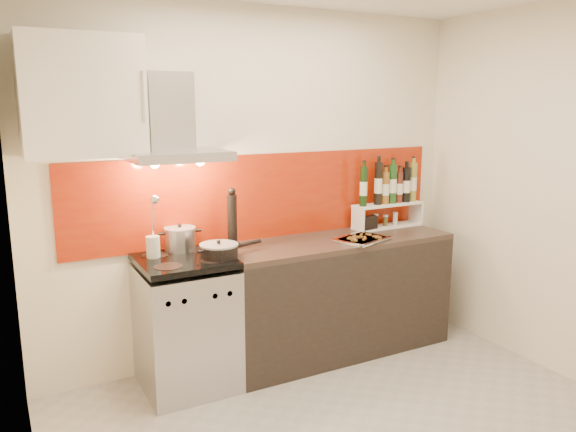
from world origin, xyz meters
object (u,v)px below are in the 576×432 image
saute_pan (220,250)px  stock_pot (180,239)px  pepper_mill (232,220)px  baking_tray (361,239)px  counter (336,295)px  range_stove (187,325)px

saute_pan → stock_pot: bearing=120.3°
saute_pan → pepper_mill: size_ratio=1.11×
stock_pot → baking_tray: stock_pot is taller
counter → stock_pot: (-1.16, 0.20, 0.54)m
counter → baking_tray: bearing=-49.5°
baking_tray → range_stove: bearing=173.9°
range_stove → saute_pan: saute_pan is taller
saute_pan → pepper_mill: (0.17, 0.19, 0.16)m
counter → baking_tray: (0.12, -0.15, 0.47)m
range_stove → stock_pot: (0.04, 0.20, 0.55)m
stock_pot → pepper_mill: 0.38m
counter → pepper_mill: (-0.81, 0.09, 0.66)m
range_stove → pepper_mill: pepper_mill is taller
range_stove → saute_pan: (0.22, -0.09, 0.51)m
pepper_mill → baking_tray: size_ratio=0.95×
range_stove → counter: size_ratio=0.51×
counter → stock_pot: 1.29m
stock_pot → baking_tray: bearing=-15.1°
range_stove → pepper_mill: bearing=14.2°
counter → saute_pan: (-0.98, -0.10, 0.51)m
range_stove → stock_pot: stock_pot is taller
stock_pot → baking_tray: (1.28, -0.35, -0.08)m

